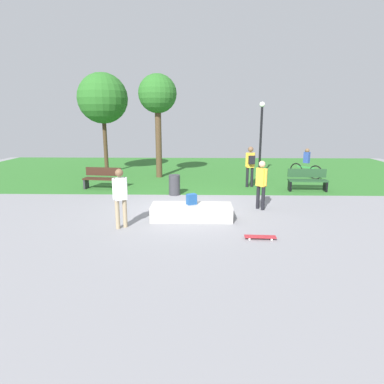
{
  "coord_description": "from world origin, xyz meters",
  "views": [
    {
      "loc": [
        0.54,
        -10.68,
        3.07
      ],
      "look_at": [
        0.3,
        -0.58,
        0.72
      ],
      "focal_mm": 30.55,
      "sensor_mm": 36.0,
      "label": 1
    }
  ],
  "objects_px": {
    "tree_broad_elm": "(103,99)",
    "pedestrian_with_backpack": "(250,163)",
    "concrete_ledge": "(192,212)",
    "skateboard_by_ledge": "(260,237)",
    "backpack_on_ledge": "(192,199)",
    "lamp_post": "(261,131)",
    "skater_watching": "(261,181)",
    "skater_performing_trick": "(120,194)",
    "tree_young_birch": "(158,96)",
    "park_bench_near_lamppost": "(102,178)",
    "cyclist_on_bicycle": "(306,165)",
    "trash_bin": "(174,185)",
    "park_bench_by_oak": "(307,180)"
  },
  "relations": [
    {
      "from": "park_bench_near_lamppost",
      "to": "trash_bin",
      "type": "relative_size",
      "value": 2.04
    },
    {
      "from": "park_bench_near_lamppost",
      "to": "backpack_on_ledge",
      "type": "bearing_deg",
      "value": -46.75
    },
    {
      "from": "skater_watching",
      "to": "concrete_ledge",
      "type": "bearing_deg",
      "value": -152.72
    },
    {
      "from": "skater_performing_trick",
      "to": "tree_young_birch",
      "type": "bearing_deg",
      "value": 89.27
    },
    {
      "from": "skater_performing_trick",
      "to": "park_bench_by_oak",
      "type": "distance_m",
      "value": 8.33
    },
    {
      "from": "backpack_on_ledge",
      "to": "lamp_post",
      "type": "height_order",
      "value": "lamp_post"
    },
    {
      "from": "tree_young_birch",
      "to": "pedestrian_with_backpack",
      "type": "height_order",
      "value": "tree_young_birch"
    },
    {
      "from": "backpack_on_ledge",
      "to": "tree_broad_elm",
      "type": "xyz_separation_m",
      "value": [
        -4.92,
        8.26,
        3.36
      ]
    },
    {
      "from": "tree_broad_elm",
      "to": "park_bench_by_oak",
      "type": "bearing_deg",
      "value": -23.64
    },
    {
      "from": "concrete_ledge",
      "to": "backpack_on_ledge",
      "type": "relative_size",
      "value": 7.64
    },
    {
      "from": "concrete_ledge",
      "to": "trash_bin",
      "type": "bearing_deg",
      "value": 103.38
    },
    {
      "from": "skater_watching",
      "to": "tree_broad_elm",
      "type": "height_order",
      "value": "tree_broad_elm"
    },
    {
      "from": "skater_performing_trick",
      "to": "lamp_post",
      "type": "bearing_deg",
      "value": 57.6
    },
    {
      "from": "skater_performing_trick",
      "to": "lamp_post",
      "type": "height_order",
      "value": "lamp_post"
    },
    {
      "from": "concrete_ledge",
      "to": "skateboard_by_ledge",
      "type": "xyz_separation_m",
      "value": [
        1.8,
        -1.61,
        -0.17
      ]
    },
    {
      "from": "tree_broad_elm",
      "to": "pedestrian_with_backpack",
      "type": "bearing_deg",
      "value": -25.77
    },
    {
      "from": "concrete_ledge",
      "to": "skater_performing_trick",
      "type": "relative_size",
      "value": 1.45
    },
    {
      "from": "backpack_on_ledge",
      "to": "skateboard_by_ledge",
      "type": "xyz_separation_m",
      "value": [
        1.8,
        -1.67,
        -0.56
      ]
    },
    {
      "from": "skater_watching",
      "to": "tree_broad_elm",
      "type": "bearing_deg",
      "value": 135.3
    },
    {
      "from": "park_bench_by_oak",
      "to": "pedestrian_with_backpack",
      "type": "bearing_deg",
      "value": 163.59
    },
    {
      "from": "park_bench_near_lamppost",
      "to": "pedestrian_with_backpack",
      "type": "xyz_separation_m",
      "value": [
        6.42,
        0.49,
        0.6
      ]
    },
    {
      "from": "tree_broad_elm",
      "to": "tree_young_birch",
      "type": "bearing_deg",
      "value": -21.44
    },
    {
      "from": "tree_broad_elm",
      "to": "pedestrian_with_backpack",
      "type": "distance_m",
      "value": 8.69
    },
    {
      "from": "park_bench_near_lamppost",
      "to": "tree_young_birch",
      "type": "xyz_separation_m",
      "value": [
        2.11,
        2.84,
        3.57
      ]
    },
    {
      "from": "pedestrian_with_backpack",
      "to": "park_bench_by_oak",
      "type": "bearing_deg",
      "value": -16.41
    },
    {
      "from": "tree_broad_elm",
      "to": "cyclist_on_bicycle",
      "type": "relative_size",
      "value": 3.5
    },
    {
      "from": "skater_performing_trick",
      "to": "tree_broad_elm",
      "type": "height_order",
      "value": "tree_broad_elm"
    },
    {
      "from": "skateboard_by_ledge",
      "to": "pedestrian_with_backpack",
      "type": "xyz_separation_m",
      "value": [
        0.66,
        6.36,
        1.02
      ]
    },
    {
      "from": "park_bench_by_oak",
      "to": "cyclist_on_bicycle",
      "type": "bearing_deg",
      "value": 73.69
    },
    {
      "from": "concrete_ledge",
      "to": "tree_broad_elm",
      "type": "distance_m",
      "value": 10.37
    },
    {
      "from": "concrete_ledge",
      "to": "pedestrian_with_backpack",
      "type": "xyz_separation_m",
      "value": [
        2.46,
        4.76,
        0.85
      ]
    },
    {
      "from": "pedestrian_with_backpack",
      "to": "cyclist_on_bicycle",
      "type": "relative_size",
      "value": 1.18
    },
    {
      "from": "skater_performing_trick",
      "to": "pedestrian_with_backpack",
      "type": "bearing_deg",
      "value": 51.64
    },
    {
      "from": "skater_watching",
      "to": "park_bench_near_lamppost",
      "type": "distance_m",
      "value": 6.99
    },
    {
      "from": "tree_young_birch",
      "to": "park_bench_near_lamppost",
      "type": "bearing_deg",
      "value": -126.62
    },
    {
      "from": "concrete_ledge",
      "to": "skater_performing_trick",
      "type": "height_order",
      "value": "skater_performing_trick"
    },
    {
      "from": "concrete_ledge",
      "to": "lamp_post",
      "type": "bearing_deg",
      "value": 65.95
    },
    {
      "from": "park_bench_by_oak",
      "to": "tree_broad_elm",
      "type": "relative_size",
      "value": 0.3
    },
    {
      "from": "concrete_ledge",
      "to": "skateboard_by_ledge",
      "type": "relative_size",
      "value": 3.03
    },
    {
      "from": "concrete_ledge",
      "to": "tree_young_birch",
      "type": "height_order",
      "value": "tree_young_birch"
    },
    {
      "from": "skater_watching",
      "to": "skateboard_by_ledge",
      "type": "distance_m",
      "value": 2.97
    },
    {
      "from": "backpack_on_ledge",
      "to": "tree_broad_elm",
      "type": "height_order",
      "value": "tree_broad_elm"
    },
    {
      "from": "tree_young_birch",
      "to": "tree_broad_elm",
      "type": "distance_m",
      "value": 3.3
    },
    {
      "from": "skater_performing_trick",
      "to": "park_bench_near_lamppost",
      "type": "relative_size",
      "value": 1.02
    },
    {
      "from": "concrete_ledge",
      "to": "tree_broad_elm",
      "type": "xyz_separation_m",
      "value": [
        -4.92,
        8.32,
        3.76
      ]
    },
    {
      "from": "backpack_on_ledge",
      "to": "skater_watching",
      "type": "relative_size",
      "value": 0.19
    },
    {
      "from": "cyclist_on_bicycle",
      "to": "tree_broad_elm",
      "type": "bearing_deg",
      "value": 173.87
    },
    {
      "from": "backpack_on_ledge",
      "to": "skater_watching",
      "type": "xyz_separation_m",
      "value": [
        2.3,
        1.12,
        0.34
      ]
    },
    {
      "from": "trash_bin",
      "to": "tree_broad_elm",
      "type": "bearing_deg",
      "value": 129.08
    },
    {
      "from": "tree_young_birch",
      "to": "trash_bin",
      "type": "xyz_separation_m",
      "value": [
        1.09,
        -3.91,
        -3.65
      ]
    }
  ]
}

